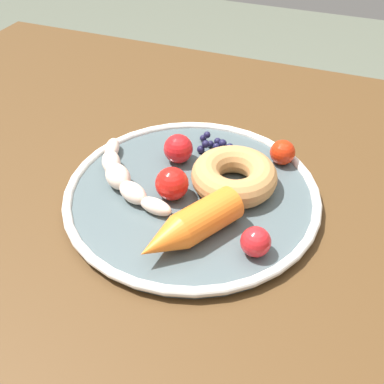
% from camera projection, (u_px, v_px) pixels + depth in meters
% --- Properties ---
extents(dining_table, '(1.19, 0.81, 0.75)m').
position_uv_depth(dining_table, '(188.00, 226.00, 0.68)').
color(dining_table, '#4A3118').
rests_on(dining_table, ground_plane).
extents(plate, '(0.33, 0.33, 0.02)m').
position_uv_depth(plate, '(192.00, 194.00, 0.59)').
color(plate, '#485659').
rests_on(plate, dining_table).
extents(banana, '(0.15, 0.13, 0.03)m').
position_uv_depth(banana, '(123.00, 176.00, 0.59)').
color(banana, beige).
rests_on(banana, plate).
extents(carrot_orange, '(0.10, 0.13, 0.04)m').
position_uv_depth(carrot_orange, '(189.00, 227.00, 0.51)').
color(carrot_orange, orange).
rests_on(carrot_orange, plate).
extents(donut, '(0.13, 0.13, 0.04)m').
position_uv_depth(donut, '(234.00, 176.00, 0.58)').
color(donut, '#B88149').
rests_on(donut, plate).
extents(blueberry_pile, '(0.06, 0.05, 0.02)m').
position_uv_depth(blueberry_pile, '(215.00, 147.00, 0.65)').
color(blueberry_pile, '#191638').
rests_on(blueberry_pile, plate).
extents(tomato_near, '(0.04, 0.04, 0.04)m').
position_uv_depth(tomato_near, '(174.00, 184.00, 0.57)').
color(tomato_near, red).
rests_on(tomato_near, plate).
extents(tomato_mid, '(0.03, 0.03, 0.03)m').
position_uv_depth(tomato_mid, '(256.00, 242.00, 0.50)').
color(tomato_mid, red).
rests_on(tomato_mid, plate).
extents(tomato_far, '(0.03, 0.03, 0.03)m').
position_uv_depth(tomato_far, '(283.00, 152.00, 0.62)').
color(tomato_far, red).
rests_on(tomato_far, plate).
extents(tomato_extra, '(0.04, 0.04, 0.04)m').
position_uv_depth(tomato_extra, '(178.00, 149.00, 0.62)').
color(tomato_extra, red).
rests_on(tomato_extra, plate).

